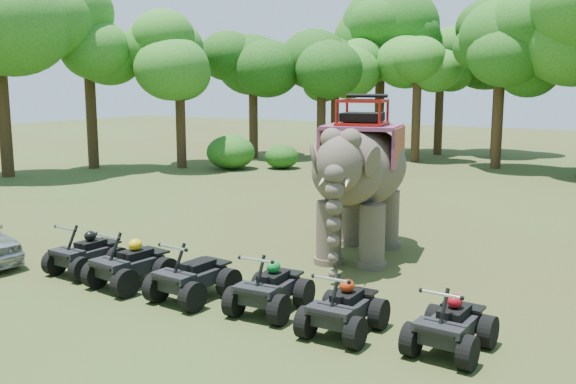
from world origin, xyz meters
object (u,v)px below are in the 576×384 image
atv_5 (451,318)px  atv_0 (86,248)px  elephant (360,177)px  atv_2 (193,270)px  atv_1 (130,258)px  atv_4 (344,301)px  atv_3 (270,282)px

atv_5 → atv_0: bearing=-177.0°
elephant → atv_0: size_ratio=3.00×
elephant → atv_2: (-1.54, -5.09, -1.47)m
atv_5 → atv_1: bearing=-175.4°
atv_0 → atv_1: size_ratio=0.95×
atv_4 → atv_5: atv_4 is taller
elephant → atv_0: 7.18m
atv_2 → atv_4: size_ratio=1.07×
atv_1 → atv_2: atv_1 is taller
atv_2 → atv_4: 3.59m
elephant → atv_1: elephant is taller
atv_0 → atv_3: size_ratio=0.99×
atv_1 → atv_3: 3.61m
atv_0 → atv_2: size_ratio=0.96×
atv_1 → atv_3: atv_1 is taller
atv_3 → atv_4: 1.79m
atv_2 → atv_3: atv_2 is taller
atv_2 → atv_5: 5.53m
atv_0 → atv_1: 1.70m
atv_2 → atv_4: bearing=3.3°
atv_0 → atv_3: atv_3 is taller
atv_0 → atv_2: bearing=0.3°
atv_4 → atv_5: bearing=5.6°
atv_2 → atv_4: atv_2 is taller
atv_0 → atv_4: atv_0 is taller
atv_3 → atv_5: (3.72, -0.05, -0.02)m
atv_1 → atv_4: (5.38, -0.02, -0.05)m
atv_2 → atv_3: 1.83m
elephant → atv_3: elephant is taller
atv_2 → atv_5: size_ratio=1.07×
atv_4 → atv_5: (1.94, 0.20, -0.00)m
elephant → atv_4: bearing=-80.2°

